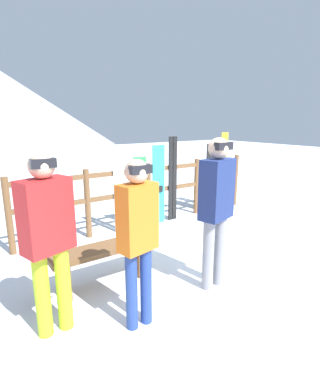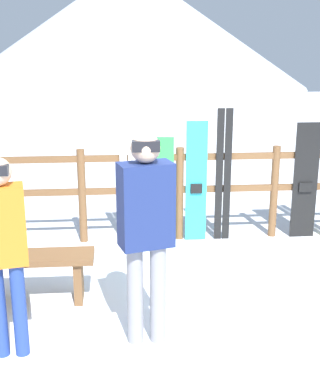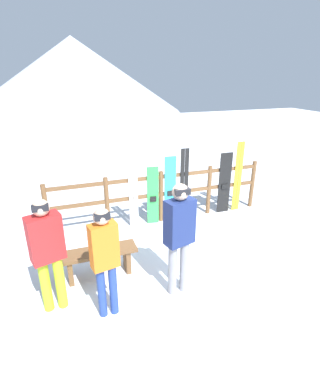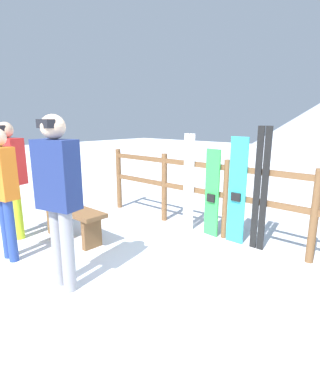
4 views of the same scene
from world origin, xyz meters
TOP-DOWN VIEW (x-y plane):
  - ground_plane at (0.00, 0.00)m, footprint 40.00×40.00m
  - fence at (0.00, 1.79)m, footprint 5.03×0.10m
  - bench at (-1.67, 0.19)m, footprint 1.28×0.36m
  - person_red at (-2.40, -0.35)m, footprint 0.49×0.36m
  - person_navy at (-0.56, -0.61)m, footprint 0.48×0.34m
  - person_orange at (-1.68, -0.72)m, footprint 0.39×0.26m
  - ski_pair_white at (-0.66, 1.73)m, footprint 0.20×0.02m
  - snowboard_green at (-0.21, 1.73)m, footprint 0.26×0.08m
  - snowboard_cyan at (0.20, 1.73)m, footprint 0.27×0.06m
  - ski_pair_black at (0.55, 1.73)m, footprint 0.20×0.02m

SIDE VIEW (x-z plane):
  - ground_plane at x=0.00m, z-range 0.00..0.00m
  - bench at x=-1.67m, z-range 0.11..0.61m
  - snowboard_green at x=-0.21m, z-range 0.00..1.35m
  - fence at x=0.00m, z-range 0.11..1.31m
  - snowboard_cyan at x=0.20m, z-range 0.00..1.54m
  - ski_pair_white at x=-0.66m, z-range 0.00..1.56m
  - ski_pair_black at x=0.55m, z-range 0.00..1.70m
  - person_orange at x=-1.68m, z-range 0.16..1.84m
  - person_red at x=-2.40m, z-range 0.14..1.89m
  - person_navy at x=-0.56m, z-range 0.16..1.98m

